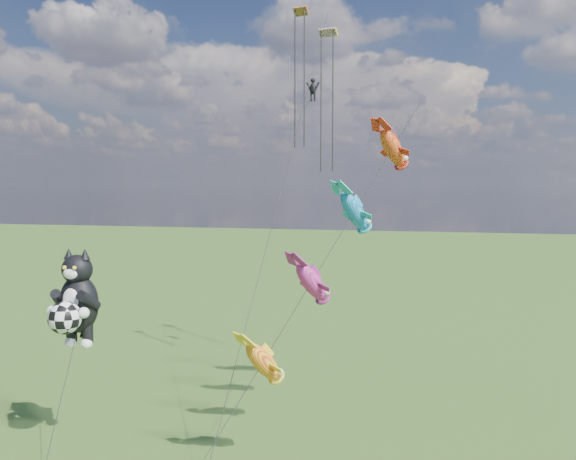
# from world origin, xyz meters

# --- Properties ---
(cat_kite_rig) EXTENTS (2.13, 3.92, 9.55)m
(cat_kite_rig) POSITION_xyz_m (3.67, 4.12, 7.13)
(cat_kite_rig) COLOR brown
(cat_kite_rig) RESTS_ON ground
(fish_windsock_rig) EXTENTS (8.64, 13.55, 17.06)m
(fish_windsock_rig) POSITION_xyz_m (15.03, 7.95, 9.58)
(fish_windsock_rig) COLOR brown
(fish_windsock_rig) RESTS_ON ground
(parafoil_rig) EXTENTS (2.59, 17.48, 23.29)m
(parafoil_rig) POSITION_xyz_m (12.11, 16.22, 18.36)
(parafoil_rig) COLOR brown
(parafoil_rig) RESTS_ON ground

